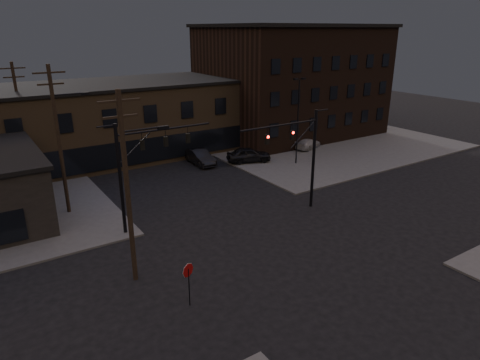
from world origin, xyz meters
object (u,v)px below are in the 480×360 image
object	(u,v)px
parked_car_lot_a	(249,155)
car_crossing	(200,157)
traffic_signal_near	(303,151)
stop_sign	(188,275)
parked_car_lot_b	(308,144)
traffic_signal_far	(137,164)

from	to	relation	value
parked_car_lot_a	car_crossing	world-z (taller)	parked_car_lot_a
traffic_signal_near	stop_sign	world-z (taller)	traffic_signal_near
parked_car_lot_a	parked_car_lot_b	xyz separation A→B (m)	(9.14, 0.63, -0.22)
traffic_signal_near	parked_car_lot_b	distance (m)	18.92
stop_sign	parked_car_lot_b	bearing A→B (deg)	37.12
traffic_signal_far	stop_sign	bearing A→B (deg)	-97.32
parked_car_lot_b	car_crossing	size ratio (longest dim) A/B	0.84
car_crossing	traffic_signal_near	bearing A→B (deg)	-84.70
car_crossing	parked_car_lot_b	bearing A→B (deg)	-6.54
parked_car_lot_b	parked_car_lot_a	bearing A→B (deg)	75.02
parked_car_lot_b	stop_sign	bearing A→B (deg)	108.21
parked_car_lot_a	parked_car_lot_b	size ratio (longest dim) A/B	1.17
traffic_signal_far	parked_car_lot_a	distance (m)	18.64
traffic_signal_near	parked_car_lot_a	bearing A→B (deg)	73.96
traffic_signal_far	parked_car_lot_b	xyz separation A→B (m)	(24.86, 9.80, -4.27)
traffic_signal_far	car_crossing	xyz separation A→B (m)	(11.15, 11.82, -4.22)
traffic_signal_near	stop_sign	xyz separation A→B (m)	(-13.36, -6.49, -3.09)
stop_sign	car_crossing	distance (m)	25.13
traffic_signal_far	stop_sign	world-z (taller)	traffic_signal_far
traffic_signal_near	traffic_signal_far	distance (m)	12.57
stop_sign	parked_car_lot_a	distance (m)	25.63
parked_car_lot_a	car_crossing	bearing A→B (deg)	79.72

